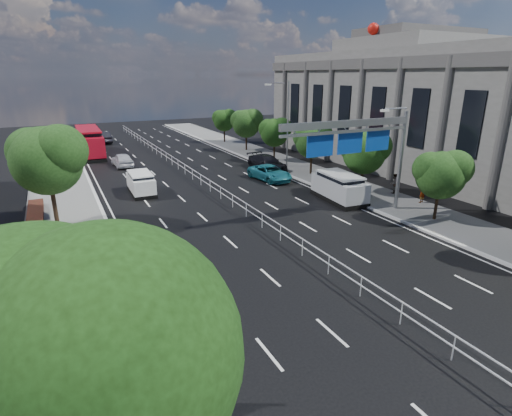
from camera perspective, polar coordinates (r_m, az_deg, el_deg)
ground at (r=18.22m, az=18.01°, el=-14.21°), size 160.00×160.00×0.00m
sidewalk_near at (r=14.14m, az=-22.05°, el=-25.36°), size 5.00×140.00×0.14m
kerb_near at (r=14.34m, az=-11.24°, el=-23.39°), size 0.25×140.00×0.15m
median_fence at (r=36.05m, az=-7.53°, el=3.80°), size 0.05×85.00×1.02m
hedge_near at (r=18.10m, az=-29.67°, el=-14.80°), size 1.00×36.00×0.44m
toilet_sign at (r=12.40m, az=-21.11°, el=-15.19°), size 1.62×0.18×4.34m
overhead_gantry at (r=27.70m, az=14.70°, el=9.67°), size 10.24×0.38×7.45m
streetlight_far at (r=42.78m, az=4.22°, el=12.60°), size 2.78×2.40×9.00m
civic_hall at (r=47.96m, az=20.93°, el=13.38°), size 14.40×36.00×14.35m
near_tree_big at (r=7.36m, az=-28.52°, el=-19.81°), size 5.72×5.33×7.71m
near_tree_back at (r=28.88m, az=-27.65°, el=6.51°), size 4.84×4.51×6.69m
far_tree_c at (r=29.26m, az=25.02°, el=4.63°), size 3.52×3.28×4.94m
far_tree_d at (r=34.22m, az=15.31°, el=7.95°), size 3.85×3.59×5.34m
far_tree_e at (r=40.04m, az=8.09°, el=9.68°), size 3.63×3.38×5.13m
far_tree_f at (r=46.34m, az=2.72°, el=10.93°), size 3.52×3.28×5.02m
far_tree_g at (r=52.91m, az=-1.35°, el=12.18°), size 3.96×3.69×5.45m
far_tree_h at (r=59.76m, az=-4.54°, el=12.53°), size 3.41×3.18×4.91m
white_minivan at (r=35.07m, az=-16.12°, el=3.42°), size 1.90×4.21×1.81m
red_bus at (r=54.44m, az=-22.73°, el=8.82°), size 2.82×11.25×3.35m
near_car_silver at (r=46.30m, az=-18.57°, el=6.54°), size 2.01×4.46×1.49m
near_car_dark at (r=63.91m, az=-20.95°, el=9.43°), size 1.90×5.07×1.65m
silver_minivan at (r=32.41m, az=11.81°, el=2.90°), size 2.68×5.43×2.18m
parked_car_teal at (r=38.14m, az=1.98°, el=5.03°), size 2.89×5.27×1.40m
parked_car_dark at (r=42.26m, az=1.60°, el=6.48°), size 2.71×5.57×1.56m
pedestrian_a at (r=33.38m, az=22.65°, el=2.09°), size 0.68×0.55×1.63m
pedestrian_b at (r=35.25m, az=19.12°, el=3.33°), size 0.84×0.67×1.65m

